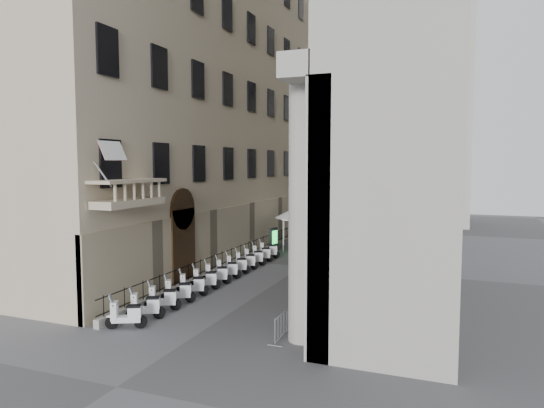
# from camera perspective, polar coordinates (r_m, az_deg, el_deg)

# --- Properties ---
(ground) EXTENTS (120.00, 120.00, 0.00)m
(ground) POSITION_cam_1_polar(r_m,az_deg,el_deg) (16.99, -17.81, -19.81)
(ground) COLOR #49494B
(ground) RESTS_ON ground
(left_building) EXTENTS (5.00, 36.00, 34.00)m
(left_building) POSITION_cam_1_polar(r_m,az_deg,el_deg) (39.39, -6.07, 19.47)
(left_building) COLOR #C4B597
(left_building) RESTS_ON ground
(far_building) EXTENTS (22.00, 10.00, 30.00)m
(far_building) POSITION_cam_1_polar(r_m,az_deg,el_deg) (61.25, 12.02, 12.20)
(far_building) COLOR beige
(far_building) RESTS_ON ground
(iron_fence) EXTENTS (0.30, 28.00, 1.40)m
(iron_fence) POSITION_cam_1_polar(r_m,az_deg,el_deg) (33.84, -4.08, -7.17)
(iron_fence) COLOR black
(iron_fence) RESTS_ON ground
(blue_awning) EXTENTS (1.60, 3.00, 3.00)m
(blue_awning) POSITION_cam_1_polar(r_m,az_deg,el_deg) (38.98, 12.48, -5.67)
(blue_awning) COLOR navy
(blue_awning) RESTS_ON ground
(flag) EXTENTS (1.00, 1.40, 8.20)m
(flag) POSITION_cam_1_polar(r_m,az_deg,el_deg) (22.97, -17.73, -13.20)
(flag) COLOR #9E0C11
(flag) RESTS_ON ground
(scooter_0) EXTENTS (1.50, 1.12, 1.50)m
(scooter_0) POSITION_cam_1_polar(r_m,az_deg,el_deg) (22.14, -16.70, -13.86)
(scooter_0) COLOR white
(scooter_0) RESTS_ON ground
(scooter_1) EXTENTS (1.50, 1.12, 1.50)m
(scooter_1) POSITION_cam_1_polar(r_m,az_deg,el_deg) (23.18, -14.58, -12.96)
(scooter_1) COLOR white
(scooter_1) RESTS_ON ground
(scooter_2) EXTENTS (1.50, 1.12, 1.50)m
(scooter_2) POSITION_cam_1_polar(r_m,az_deg,el_deg) (24.24, -12.65, -12.12)
(scooter_2) COLOR white
(scooter_2) RESTS_ON ground
(scooter_3) EXTENTS (1.50, 1.12, 1.50)m
(scooter_3) POSITION_cam_1_polar(r_m,az_deg,el_deg) (25.34, -10.90, -11.35)
(scooter_3) COLOR white
(scooter_3) RESTS_ON ground
(scooter_4) EXTENTS (1.50, 1.12, 1.50)m
(scooter_4) POSITION_cam_1_polar(r_m,az_deg,el_deg) (26.46, -9.31, -10.63)
(scooter_4) COLOR white
(scooter_4) RESTS_ON ground
(scooter_5) EXTENTS (1.50, 1.12, 1.50)m
(scooter_5) POSITION_cam_1_polar(r_m,az_deg,el_deg) (27.60, -7.85, -9.96)
(scooter_5) COLOR white
(scooter_5) RESTS_ON ground
(scooter_6) EXTENTS (1.50, 1.12, 1.50)m
(scooter_6) POSITION_cam_1_polar(r_m,az_deg,el_deg) (28.76, -6.51, -9.34)
(scooter_6) COLOR white
(scooter_6) RESTS_ON ground
(scooter_7) EXTENTS (1.50, 1.12, 1.50)m
(scooter_7) POSITION_cam_1_polar(r_m,az_deg,el_deg) (29.94, -5.28, -8.76)
(scooter_7) COLOR white
(scooter_7) RESTS_ON ground
(scooter_8) EXTENTS (1.50, 1.12, 1.50)m
(scooter_8) POSITION_cam_1_polar(r_m,az_deg,el_deg) (31.14, -4.15, -8.22)
(scooter_8) COLOR white
(scooter_8) RESTS_ON ground
(scooter_9) EXTENTS (1.50, 1.12, 1.50)m
(scooter_9) POSITION_cam_1_polar(r_m,az_deg,el_deg) (32.34, -3.11, -7.72)
(scooter_9) COLOR white
(scooter_9) RESTS_ON ground
(scooter_10) EXTENTS (1.50, 1.12, 1.50)m
(scooter_10) POSITION_cam_1_polar(r_m,az_deg,el_deg) (33.56, -2.14, -7.26)
(scooter_10) COLOR white
(scooter_10) RESTS_ON ground
(scooter_11) EXTENTS (1.50, 1.12, 1.50)m
(scooter_11) POSITION_cam_1_polar(r_m,az_deg,el_deg) (34.79, -1.25, -6.82)
(scooter_11) COLOR white
(scooter_11) RESTS_ON ground
(scooter_12) EXTENTS (1.50, 1.12, 1.50)m
(scooter_12) POSITION_cam_1_polar(r_m,az_deg,el_deg) (36.03, -0.41, -6.42)
(scooter_12) COLOR white
(scooter_12) RESTS_ON ground
(barrier_0) EXTENTS (0.60, 2.40, 1.10)m
(barrier_0) POSITION_cam_1_polar(r_m,az_deg,el_deg) (20.42, 1.58, -15.28)
(barrier_0) COLOR #B4B7BC
(barrier_0) RESTS_ON ground
(barrier_1) EXTENTS (0.60, 2.40, 1.10)m
(barrier_1) POSITION_cam_1_polar(r_m,az_deg,el_deg) (22.66, 3.76, -13.23)
(barrier_1) COLOR #B4B7BC
(barrier_1) RESTS_ON ground
(barrier_2) EXTENTS (0.60, 2.40, 1.10)m
(barrier_2) POSITION_cam_1_polar(r_m,az_deg,el_deg) (24.95, 5.51, -11.54)
(barrier_2) COLOR #B4B7BC
(barrier_2) RESTS_ON ground
(barrier_3) EXTENTS (0.60, 2.40, 1.10)m
(barrier_3) POSITION_cam_1_polar(r_m,az_deg,el_deg) (27.28, 6.96, -10.12)
(barrier_3) COLOR #B4B7BC
(barrier_3) RESTS_ON ground
(barrier_4) EXTENTS (0.60, 2.40, 1.10)m
(barrier_4) POSITION_cam_1_polar(r_m,az_deg,el_deg) (29.64, 8.16, -8.93)
(barrier_4) COLOR #B4B7BC
(barrier_4) RESTS_ON ground
(barrier_5) EXTENTS (0.60, 2.40, 1.10)m
(barrier_5) POSITION_cam_1_polar(r_m,az_deg,el_deg) (32.01, 9.18, -7.91)
(barrier_5) COLOR #B4B7BC
(barrier_5) RESTS_ON ground
(barrier_6) EXTENTS (0.60, 2.40, 1.10)m
(barrier_6) POSITION_cam_1_polar(r_m,az_deg,el_deg) (34.41, 10.06, -7.03)
(barrier_6) COLOR #B4B7BC
(barrier_6) RESTS_ON ground
(barrier_7) EXTENTS (0.60, 2.40, 1.10)m
(barrier_7) POSITION_cam_1_polar(r_m,az_deg,el_deg) (36.82, 10.82, -6.26)
(barrier_7) COLOR #B4B7BC
(barrier_7) RESTS_ON ground
(security_tent) EXTENTS (4.59, 4.59, 3.73)m
(security_tent) POSITION_cam_1_polar(r_m,az_deg,el_deg) (39.06, 4.36, -0.93)
(security_tent) COLOR white
(security_tent) RESTS_ON ground
(street_lamp) EXTENTS (2.90, 0.59, 8.94)m
(street_lamp) POSITION_cam_1_polar(r_m,az_deg,el_deg) (38.31, 2.65, 2.35)
(street_lamp) COLOR #919399
(street_lamp) RESTS_ON ground
(info_kiosk) EXTENTS (0.47, 0.93, 1.89)m
(info_kiosk) POSITION_cam_1_polar(r_m,az_deg,el_deg) (38.72, 0.16, -4.20)
(info_kiosk) COLOR black
(info_kiosk) RESTS_ON ground
(pedestrian_a) EXTENTS (0.76, 0.65, 1.76)m
(pedestrian_a) POSITION_cam_1_polar(r_m,az_deg,el_deg) (41.47, 10.12, -3.77)
(pedestrian_a) COLOR #0D1634
(pedestrian_a) RESTS_ON ground
(pedestrian_b) EXTENTS (0.87, 0.75, 1.53)m
(pedestrian_b) POSITION_cam_1_polar(r_m,az_deg,el_deg) (41.82, 9.57, -3.86)
(pedestrian_b) COLOR black
(pedestrian_b) RESTS_ON ground
(pedestrian_c) EXTENTS (0.95, 0.68, 1.81)m
(pedestrian_c) POSITION_cam_1_polar(r_m,az_deg,el_deg) (40.94, 6.56, -3.81)
(pedestrian_c) COLOR black
(pedestrian_c) RESTS_ON ground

